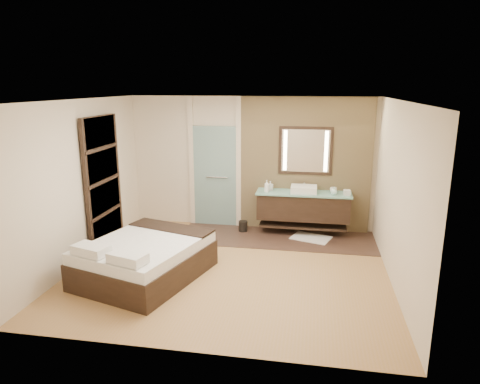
% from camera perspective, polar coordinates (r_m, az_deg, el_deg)
% --- Properties ---
extents(floor, '(5.00, 5.00, 0.00)m').
position_cam_1_polar(floor, '(7.08, -1.29, -10.26)').
color(floor, '#A47A45').
rests_on(floor, ground).
extents(tile_strip, '(3.80, 1.30, 0.01)m').
position_cam_1_polar(tile_strip, '(8.47, 4.82, -6.05)').
color(tile_strip, '#38251E').
rests_on(tile_strip, floor).
extents(stone_wall, '(2.60, 0.08, 2.70)m').
position_cam_1_polar(stone_wall, '(8.67, 8.66, 3.55)').
color(stone_wall, tan).
rests_on(stone_wall, floor).
extents(vanity, '(1.85, 0.55, 0.88)m').
position_cam_1_polar(vanity, '(8.57, 8.43, -1.87)').
color(vanity, black).
rests_on(vanity, stone_wall).
extents(mirror_unit, '(1.06, 0.04, 0.96)m').
position_cam_1_polar(mirror_unit, '(8.57, 8.73, 5.45)').
color(mirror_unit, black).
rests_on(mirror_unit, stone_wall).
extents(frosted_door, '(1.10, 0.12, 2.70)m').
position_cam_1_polar(frosted_door, '(8.93, -3.34, 2.65)').
color(frosted_door, silver).
rests_on(frosted_door, floor).
extents(shoji_partition, '(0.06, 1.20, 2.40)m').
position_cam_1_polar(shoji_partition, '(8.02, -17.75, 1.13)').
color(shoji_partition, black).
rests_on(shoji_partition, floor).
extents(bed, '(1.99, 2.24, 0.73)m').
position_cam_1_polar(bed, '(6.86, -12.56, -8.67)').
color(bed, black).
rests_on(bed, floor).
extents(bath_mat, '(0.84, 0.71, 0.02)m').
position_cam_1_polar(bath_mat, '(8.49, 9.43, -6.05)').
color(bath_mat, white).
rests_on(bath_mat, floor).
extents(waste_bin, '(0.24, 0.24, 0.22)m').
position_cam_1_polar(waste_bin, '(8.75, 0.40, -4.60)').
color(waste_bin, black).
rests_on(waste_bin, floor).
extents(tissue_box, '(0.13, 0.13, 0.10)m').
position_cam_1_polar(tissue_box, '(8.42, 14.07, -0.08)').
color(tissue_box, silver).
rests_on(tissue_box, vanity).
extents(soap_bottle_a, '(0.10, 0.10, 0.24)m').
position_cam_1_polar(soap_bottle_a, '(8.39, 3.57, 0.77)').
color(soap_bottle_a, white).
rests_on(soap_bottle_a, vanity).
extents(soap_bottle_b, '(0.11, 0.11, 0.19)m').
position_cam_1_polar(soap_bottle_b, '(8.56, 4.06, 0.85)').
color(soap_bottle_b, '#B2B2B2').
rests_on(soap_bottle_b, vanity).
extents(soap_bottle_c, '(0.13, 0.13, 0.15)m').
position_cam_1_polar(soap_bottle_c, '(8.39, 12.44, 0.14)').
color(soap_bottle_c, silver).
rests_on(soap_bottle_c, vanity).
extents(cup, '(0.14, 0.14, 0.10)m').
position_cam_1_polar(cup, '(8.55, 12.34, 0.25)').
color(cup, silver).
rests_on(cup, vanity).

